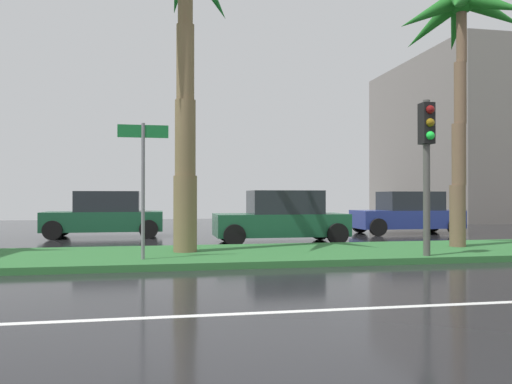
{
  "coord_description": "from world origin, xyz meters",
  "views": [
    {
      "loc": [
        -0.44,
        -4.6,
        1.54
      ],
      "look_at": [
        2.97,
        13.34,
        1.68
      ],
      "focal_mm": 35.88,
      "sensor_mm": 36.0,
      "label": 1
    }
  ],
  "objects_px": {
    "palm_tree_centre": "(460,33)",
    "car_in_traffic_leading": "(105,215)",
    "car_in_traffic_second": "(282,218)",
    "palm_tree_centre_left": "(185,2)",
    "street_name_sign": "(143,172)",
    "car_in_traffic_third": "(408,214)",
    "traffic_signal_median_right": "(427,148)"
  },
  "relations": [
    {
      "from": "palm_tree_centre_left",
      "to": "street_name_sign",
      "type": "bearing_deg",
      "value": -125.07
    },
    {
      "from": "palm_tree_centre",
      "to": "car_in_traffic_leading",
      "type": "relative_size",
      "value": 1.7
    },
    {
      "from": "palm_tree_centre",
      "to": "car_in_traffic_second",
      "type": "xyz_separation_m",
      "value": [
        -4.19,
        3.6,
        -5.22
      ]
    },
    {
      "from": "traffic_signal_median_right",
      "to": "street_name_sign",
      "type": "bearing_deg",
      "value": 174.9
    },
    {
      "from": "palm_tree_centre_left",
      "to": "car_in_traffic_third",
      "type": "xyz_separation_m",
      "value": [
        9.35,
        6.42,
        -5.62
      ]
    },
    {
      "from": "palm_tree_centre",
      "to": "car_in_traffic_second",
      "type": "distance_m",
      "value": 7.6
    },
    {
      "from": "street_name_sign",
      "to": "car_in_traffic_leading",
      "type": "relative_size",
      "value": 0.7
    },
    {
      "from": "traffic_signal_median_right",
      "to": "car_in_traffic_leading",
      "type": "bearing_deg",
      "value": 132.41
    },
    {
      "from": "car_in_traffic_leading",
      "to": "car_in_traffic_second",
      "type": "height_order",
      "value": "same"
    },
    {
      "from": "palm_tree_centre",
      "to": "car_in_traffic_leading",
      "type": "xyz_separation_m",
      "value": [
        -10.12,
        7.08,
        -5.22
      ]
    },
    {
      "from": "car_in_traffic_second",
      "to": "car_in_traffic_third",
      "type": "bearing_deg",
      "value": -153.37
    },
    {
      "from": "palm_tree_centre_left",
      "to": "car_in_traffic_leading",
      "type": "xyz_separation_m",
      "value": [
        -2.62,
        6.88,
        -5.62
      ]
    },
    {
      "from": "palm_tree_centre_left",
      "to": "car_in_traffic_second",
      "type": "bearing_deg",
      "value": 45.67
    },
    {
      "from": "palm_tree_centre_left",
      "to": "car_in_traffic_leading",
      "type": "height_order",
      "value": "palm_tree_centre_left"
    },
    {
      "from": "street_name_sign",
      "to": "car_in_traffic_leading",
      "type": "height_order",
      "value": "street_name_sign"
    },
    {
      "from": "car_in_traffic_second",
      "to": "car_in_traffic_third",
      "type": "height_order",
      "value": "same"
    },
    {
      "from": "traffic_signal_median_right",
      "to": "street_name_sign",
      "type": "xyz_separation_m",
      "value": [
        -6.48,
        0.58,
        -0.58
      ]
    },
    {
      "from": "car_in_traffic_second",
      "to": "street_name_sign",
      "type": "bearing_deg",
      "value": 48.14
    },
    {
      "from": "palm_tree_centre",
      "to": "street_name_sign",
      "type": "distance_m",
      "value": 9.45
    },
    {
      "from": "palm_tree_centre",
      "to": "car_in_traffic_third",
      "type": "relative_size",
      "value": 1.7
    },
    {
      "from": "palm_tree_centre",
      "to": "street_name_sign",
      "type": "bearing_deg",
      "value": -171.89
    },
    {
      "from": "palm_tree_centre",
      "to": "car_in_traffic_second",
      "type": "relative_size",
      "value": 1.7
    },
    {
      "from": "palm_tree_centre_left",
      "to": "palm_tree_centre",
      "type": "relative_size",
      "value": 1.11
    },
    {
      "from": "street_name_sign",
      "to": "car_in_traffic_second",
      "type": "xyz_separation_m",
      "value": [
        4.31,
        4.81,
        -1.25
      ]
    },
    {
      "from": "palm_tree_centre",
      "to": "traffic_signal_median_right",
      "type": "relative_size",
      "value": 2.01
    },
    {
      "from": "palm_tree_centre_left",
      "to": "palm_tree_centre",
      "type": "height_order",
      "value": "palm_tree_centre_left"
    },
    {
      "from": "palm_tree_centre",
      "to": "car_in_traffic_second",
      "type": "height_order",
      "value": "palm_tree_centre"
    },
    {
      "from": "car_in_traffic_second",
      "to": "palm_tree_centre_left",
      "type": "bearing_deg",
      "value": 45.67
    },
    {
      "from": "palm_tree_centre_left",
      "to": "car_in_traffic_third",
      "type": "height_order",
      "value": "palm_tree_centre_left"
    },
    {
      "from": "traffic_signal_median_right",
      "to": "street_name_sign",
      "type": "relative_size",
      "value": 1.21
    },
    {
      "from": "palm_tree_centre_left",
      "to": "street_name_sign",
      "type": "height_order",
      "value": "palm_tree_centre_left"
    },
    {
      "from": "car_in_traffic_third",
      "to": "car_in_traffic_leading",
      "type": "bearing_deg",
      "value": -2.21
    }
  ]
}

